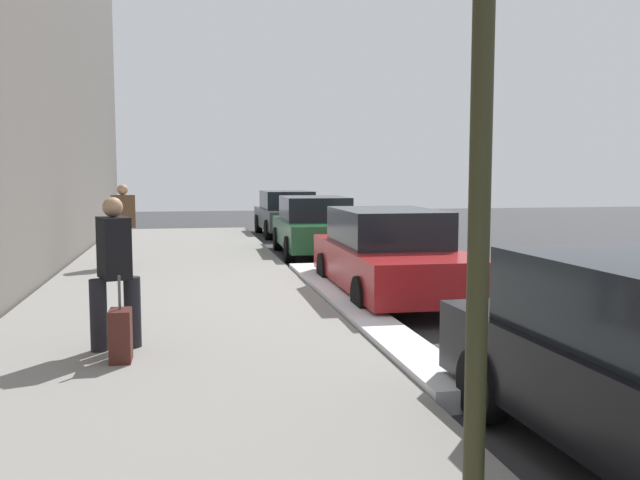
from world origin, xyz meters
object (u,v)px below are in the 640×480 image
object	(u,v)px
parked_car_red	(389,254)
pedestrian_black_coat	(114,269)
parked_car_green	(315,226)
parked_car_charcoal	(287,213)
pedestrian_brown_coat	(123,223)
rolling_suitcase	(121,335)

from	to	relation	value
parked_car_red	pedestrian_black_coat	world-z (taller)	pedestrian_black_coat
parked_car_red	pedestrian_black_coat	xyz separation A→B (m)	(3.16, -4.14, 0.30)
parked_car_green	parked_car_charcoal	bearing A→B (deg)	178.87
pedestrian_brown_coat	pedestrian_black_coat	bearing A→B (deg)	4.15
rolling_suitcase	pedestrian_black_coat	bearing A→B (deg)	-169.83
parked_car_green	pedestrian_black_coat	distance (m)	10.35
parked_car_charcoal	pedestrian_brown_coat	size ratio (longest dim) A/B	2.47
parked_car_red	rolling_suitcase	size ratio (longest dim) A/B	5.19
parked_car_red	rolling_suitcase	distance (m)	5.50
parked_car_green	pedestrian_brown_coat	world-z (taller)	pedestrian_brown_coat
parked_car_green	rolling_suitcase	size ratio (longest dim) A/B	4.90
parked_car_charcoal	pedestrian_black_coat	distance (m)	15.85
parked_car_red	pedestrian_brown_coat	distance (m)	6.16
parked_car_red	parked_car_green	bearing A→B (deg)	-179.25
parked_car_green	parked_car_red	distance (m)	6.35
rolling_suitcase	parked_car_red	bearing A→B (deg)	132.54
parked_car_charcoal	pedestrian_black_coat	world-z (taller)	pedestrian_black_coat
pedestrian_black_coat	pedestrian_brown_coat	world-z (taller)	pedestrian_brown_coat
parked_car_green	rolling_suitcase	xyz separation A→B (m)	(10.06, -3.96, -0.33)
pedestrian_black_coat	pedestrian_brown_coat	size ratio (longest dim) A/B	0.98
parked_car_charcoal	parked_car_green	world-z (taller)	same
parked_car_charcoal	pedestrian_black_coat	xyz separation A→B (m)	(15.29, -4.17, 0.30)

